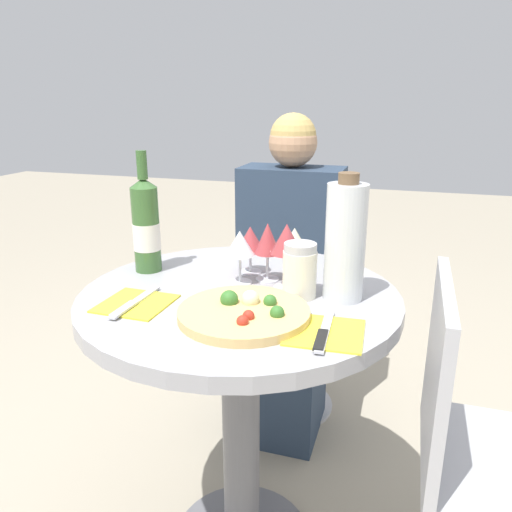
{
  "coord_description": "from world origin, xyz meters",
  "views": [
    {
      "loc": [
        0.37,
        -1.05,
        1.21
      ],
      "look_at": [
        0.05,
        -0.02,
        0.87
      ],
      "focal_mm": 35.0,
      "sensor_mm": 36.0,
      "label": 1
    }
  ],
  "objects_px": {
    "pizza_large": "(244,312)",
    "tall_carafe": "(345,242)",
    "dining_table": "(240,359)",
    "seated_diner": "(285,296)",
    "wine_bottle": "(146,226)",
    "chair_empty_side": "(488,473)",
    "chair_behind_diner": "(293,305)"
  },
  "relations": [
    {
      "from": "dining_table",
      "to": "seated_diner",
      "type": "height_order",
      "value": "seated_diner"
    },
    {
      "from": "dining_table",
      "to": "tall_carafe",
      "type": "height_order",
      "value": "tall_carafe"
    },
    {
      "from": "chair_behind_diner",
      "to": "chair_empty_side",
      "type": "bearing_deg",
      "value": 128.67
    },
    {
      "from": "seated_diner",
      "to": "chair_behind_diner",
      "type": "bearing_deg",
      "value": -90.0
    },
    {
      "from": "pizza_large",
      "to": "wine_bottle",
      "type": "relative_size",
      "value": 0.88
    },
    {
      "from": "dining_table",
      "to": "wine_bottle",
      "type": "bearing_deg",
      "value": 164.96
    },
    {
      "from": "wine_bottle",
      "to": "seated_diner",
      "type": "bearing_deg",
      "value": 65.68
    },
    {
      "from": "dining_table",
      "to": "pizza_large",
      "type": "distance_m",
      "value": 0.24
    },
    {
      "from": "pizza_large",
      "to": "tall_carafe",
      "type": "relative_size",
      "value": 0.97
    },
    {
      "from": "chair_empty_side",
      "to": "pizza_large",
      "type": "distance_m",
      "value": 0.65
    },
    {
      "from": "seated_diner",
      "to": "pizza_large",
      "type": "relative_size",
      "value": 4.15
    },
    {
      "from": "chair_empty_side",
      "to": "tall_carafe",
      "type": "xyz_separation_m",
      "value": [
        -0.35,
        0.07,
        0.49
      ]
    },
    {
      "from": "chair_empty_side",
      "to": "chair_behind_diner",
      "type": "bearing_deg",
      "value": -141.33
    },
    {
      "from": "seated_diner",
      "to": "pizza_large",
      "type": "distance_m",
      "value": 0.8
    },
    {
      "from": "seated_diner",
      "to": "tall_carafe",
      "type": "distance_m",
      "value": 0.76
    },
    {
      "from": "dining_table",
      "to": "pizza_large",
      "type": "xyz_separation_m",
      "value": [
        0.06,
        -0.13,
        0.19
      ]
    },
    {
      "from": "dining_table",
      "to": "tall_carafe",
      "type": "xyz_separation_m",
      "value": [
        0.24,
        0.03,
        0.32
      ]
    },
    {
      "from": "pizza_large",
      "to": "wine_bottle",
      "type": "height_order",
      "value": "wine_bottle"
    },
    {
      "from": "seated_diner",
      "to": "chair_empty_side",
      "type": "distance_m",
      "value": 0.91
    },
    {
      "from": "chair_behind_diner",
      "to": "chair_empty_side",
      "type": "height_order",
      "value": "same"
    },
    {
      "from": "dining_table",
      "to": "chair_empty_side",
      "type": "relative_size",
      "value": 0.91
    },
    {
      "from": "chair_behind_diner",
      "to": "chair_empty_side",
      "type": "distance_m",
      "value": 1.01
    },
    {
      "from": "wine_bottle",
      "to": "tall_carafe",
      "type": "xyz_separation_m",
      "value": [
        0.53,
        -0.04,
        0.01
      ]
    },
    {
      "from": "dining_table",
      "to": "tall_carafe",
      "type": "relative_size",
      "value": 2.65
    },
    {
      "from": "chair_empty_side",
      "to": "wine_bottle",
      "type": "height_order",
      "value": "wine_bottle"
    },
    {
      "from": "dining_table",
      "to": "tall_carafe",
      "type": "bearing_deg",
      "value": 8.13
    },
    {
      "from": "seated_diner",
      "to": "wine_bottle",
      "type": "relative_size",
      "value": 3.67
    },
    {
      "from": "chair_empty_side",
      "to": "wine_bottle",
      "type": "distance_m",
      "value": 1.0
    },
    {
      "from": "tall_carafe",
      "to": "pizza_large",
      "type": "bearing_deg",
      "value": -137.38
    },
    {
      "from": "wine_bottle",
      "to": "tall_carafe",
      "type": "bearing_deg",
      "value": -4.62
    },
    {
      "from": "chair_behind_diner",
      "to": "tall_carafe",
      "type": "distance_m",
      "value": 0.91
    },
    {
      "from": "dining_table",
      "to": "wine_bottle",
      "type": "relative_size",
      "value": 2.42
    }
  ]
}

